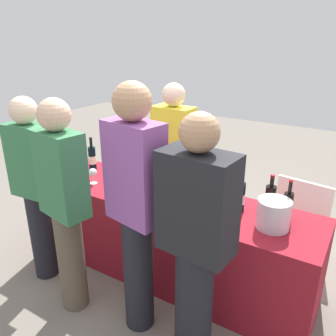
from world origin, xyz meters
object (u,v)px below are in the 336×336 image
(wine_bottle_4, at_px, (270,199))
(wine_bottle_5, at_px, (288,206))
(wine_glass_3, at_px, (181,193))
(guest_0, at_px, (35,185))
(wine_bottle_1, at_px, (158,173))
(guest_2, at_px, (136,205))
(wine_bottle_3, at_px, (240,197))
(guest_3, at_px, (196,240))
(server_pouring, at_px, (173,160))
(wine_glass_2, at_px, (147,189))
(wine_bottle_2, at_px, (160,178))
(menu_board, at_px, (300,217))
(wine_bottle_0, at_px, (92,158))
(wine_glass_1, at_px, (115,179))
(ice_bucket, at_px, (274,214))
(wine_glass_0, at_px, (93,173))
(guest_1, at_px, (65,202))

(wine_bottle_4, xyz_separation_m, wine_bottle_5, (0.14, -0.04, -0.00))
(wine_glass_3, height_order, guest_0, guest_0)
(wine_bottle_1, height_order, guest_2, guest_2)
(wine_bottle_3, distance_m, wine_bottle_4, 0.22)
(guest_3, bearing_deg, server_pouring, 130.92)
(guest_2, bearing_deg, wine_glass_2, 127.48)
(wine_bottle_1, height_order, wine_bottle_2, wine_bottle_2)
(wine_bottle_4, bearing_deg, guest_3, -104.74)
(guest_2, bearing_deg, guest_3, 6.49)
(wine_bottle_4, distance_m, menu_board, 0.96)
(wine_bottle_0, height_order, guest_2, guest_2)
(wine_bottle_5, relative_size, server_pouring, 0.20)
(wine_glass_2, relative_size, menu_board, 0.20)
(wine_bottle_0, xyz_separation_m, server_pouring, (0.69, 0.38, -0.00))
(wine_glass_1, height_order, ice_bucket, ice_bucket)
(wine_bottle_0, distance_m, wine_glass_2, 0.88)
(wine_glass_0, bearing_deg, wine_bottle_1, 29.72)
(server_pouring, bearing_deg, wine_bottle_2, 110.29)
(wine_bottle_2, relative_size, wine_glass_1, 2.31)
(ice_bucket, bearing_deg, guest_2, -143.02)
(wine_glass_1, xyz_separation_m, guest_1, (0.05, -0.60, 0.05))
(guest_0, height_order, guest_2, guest_2)
(wine_bottle_5, xyz_separation_m, server_pouring, (-1.18, 0.39, 0.00))
(wine_bottle_2, distance_m, wine_bottle_5, 1.04)
(wine_glass_2, xyz_separation_m, server_pouring, (-0.15, 0.66, 0.01))
(menu_board, bearing_deg, guest_2, -107.85)
(wine_glass_2, height_order, guest_2, guest_2)
(server_pouring, bearing_deg, wine_glass_0, 57.52)
(wine_bottle_4, height_order, wine_glass_0, wine_bottle_4)
(guest_3, bearing_deg, wine_glass_1, 158.26)
(wine_bottle_5, height_order, guest_3, guest_3)
(wine_glass_1, bearing_deg, server_pouring, 71.56)
(menu_board, bearing_deg, server_pouring, -149.87)
(guest_0, relative_size, guest_3, 0.96)
(wine_glass_1, relative_size, guest_3, 0.08)
(wine_bottle_5, xyz_separation_m, guest_1, (-1.34, -0.83, 0.03))
(wine_glass_0, relative_size, menu_board, 0.19)
(guest_0, height_order, guest_1, guest_1)
(server_pouring, height_order, guest_1, guest_1)
(wine_bottle_4, xyz_separation_m, guest_3, (-0.21, -0.79, 0.01))
(wine_bottle_3, height_order, wine_glass_3, wine_bottle_3)
(wine_bottle_1, distance_m, guest_1, 0.90)
(ice_bucket, bearing_deg, menu_board, 88.42)
(wine_bottle_1, xyz_separation_m, guest_1, (-0.21, -0.87, 0.04))
(wine_bottle_0, xyz_separation_m, wine_glass_2, (0.84, -0.28, -0.02))
(wine_glass_1, relative_size, wine_glass_3, 0.97)
(wine_glass_0, distance_m, server_pouring, 0.78)
(wine_bottle_2, bearing_deg, wine_bottle_0, 175.66)
(wine_glass_3, bearing_deg, menu_board, 54.40)
(wine_bottle_4, height_order, menu_board, wine_bottle_4)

